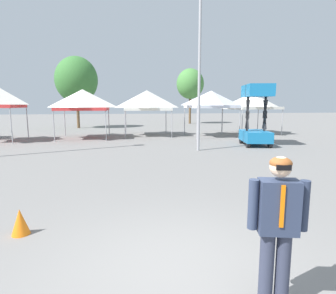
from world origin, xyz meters
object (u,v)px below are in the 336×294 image
Objects in this scene: canopy_tent_center at (147,100)px; canopy_tent_behind_left at (252,101)px; canopy_tent_behind_right at (211,99)px; light_pole_near_lift at (200,50)px; scissor_lift at (256,127)px; canopy_tent_far_right at (83,100)px; tree_behind_tents_right at (76,80)px; person_foreground at (277,223)px; tree_behind_tents_left at (190,84)px; traffic_cone_lot_center at (20,222)px.

canopy_tent_center is 0.96× the size of canopy_tent_behind_left.
canopy_tent_behind_right reaches higher than canopy_tent_behind_left.
canopy_tent_behind_right is at bearing 65.77° from light_pole_near_lift.
scissor_lift is at bearing 16.81° from light_pole_near_lift.
tree_behind_tents_right reaches higher than canopy_tent_far_right.
canopy_tent_behind_right is 6.99m from light_pole_near_lift.
canopy_tent_far_right is 18.09m from person_foreground.
tree_behind_tents_left is (4.86, 20.14, -0.11)m from light_pole_near_lift.
tree_behind_tents_right reaches higher than tree_behind_tents_left.
canopy_tent_far_right is 15.26m from traffic_cone_lot_center.
canopy_tent_center is at bearing 12.87° from canopy_tent_far_right.
canopy_tent_far_right reaches higher than person_foreground.
canopy_tent_behind_right is at bearing -18.80° from canopy_tent_center.
canopy_tent_far_right is at bearing -80.47° from tree_behind_tents_right.
traffic_cone_lot_center is (0.48, -15.06, -2.41)m from canopy_tent_far_right.
light_pole_near_lift is at bearing -103.57° from tree_behind_tents_left.
scissor_lift is 13.60m from person_foreground.
tree_behind_tents_left is 14.05× the size of traffic_cone_lot_center.
canopy_tent_far_right is 17.74m from tree_behind_tents_left.
light_pole_near_lift reaches higher than traffic_cone_lot_center.
light_pole_near_lift is (-6.55, -7.36, 2.33)m from canopy_tent_behind_left.
tree_behind_tents_right is (-5.49, 26.71, 3.70)m from person_foreground.
person_foreground is 27.52m from tree_behind_tents_right.
canopy_tent_behind_right is 0.89× the size of canopy_tent_behind_left.
light_pole_near_lift is at bearing 77.91° from person_foreground.
tree_behind_tents_left is at bearing 62.11° from canopy_tent_center.
light_pole_near_lift is (1.79, -7.57, 2.30)m from canopy_tent_center.
light_pole_near_lift is 11.35m from traffic_cone_lot_center.
tree_behind_tents_left is (6.65, 12.57, 2.18)m from canopy_tent_center.
light_pole_near_lift is at bearing -45.97° from canopy_tent_far_right.
tree_behind_tents_right is at bearing 94.76° from traffic_cone_lot_center.
tree_behind_tents_right is (-1.53, 9.13, 2.08)m from canopy_tent_far_right.
tree_behind_tents_right reaches higher than scissor_lift.
canopy_tent_far_right is 9.05m from canopy_tent_behind_right.
person_foreground is at bearing -91.78° from canopy_tent_center.
scissor_lift is at bearing -51.49° from tree_behind_tents_right.
canopy_tent_behind_right is 14.42m from tree_behind_tents_left.
canopy_tent_behind_left is (8.34, -0.22, -0.04)m from canopy_tent_center.
light_pole_near_lift reaches higher than scissor_lift.
tree_behind_tents_right is at bearing 99.53° from canopy_tent_far_right.
canopy_tent_far_right is 1.96× the size of person_foreground.
light_pole_near_lift is at bearing -63.38° from tree_behind_tents_right.
traffic_cone_lot_center is at bearing -88.16° from canopy_tent_far_right.
canopy_tent_behind_right is 14.44m from tree_behind_tents_right.
canopy_tent_behind_left is 20.28m from traffic_cone_lot_center.
tree_behind_tents_left is at bearing 86.56° from scissor_lift.
traffic_cone_lot_center is (-10.70, -28.66, -4.59)m from tree_behind_tents_left.
traffic_cone_lot_center is (-8.55, -14.57, -2.47)m from canopy_tent_behind_right.
tree_behind_tents_right is (-6.06, 8.09, 2.09)m from canopy_tent_center.
scissor_lift is at bearing -93.44° from tree_behind_tents_left.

